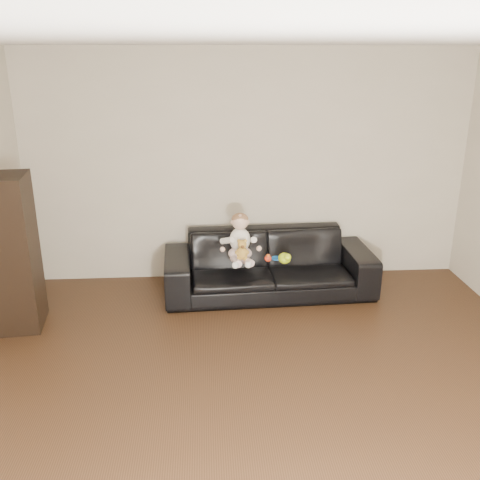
{
  "coord_description": "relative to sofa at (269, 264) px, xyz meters",
  "views": [
    {
      "loc": [
        -0.49,
        -3.17,
        2.54
      ],
      "look_at": [
        -0.13,
        2.14,
        0.66
      ],
      "focal_mm": 40.0,
      "sensor_mm": 36.0,
      "label": 1
    }
  ],
  "objects": [
    {
      "name": "shelf_item",
      "position": [
        -2.46,
        -0.6,
        0.75
      ],
      "size": [
        0.21,
        0.27,
        0.28
      ],
      "primitive_type": "cube",
      "rotation": [
        0.0,
        0.0,
        0.11
      ],
      "color": "silver",
      "rests_on": "cabinet"
    },
    {
      "name": "toy_blue_disc",
      "position": [
        0.07,
        -0.12,
        0.11
      ],
      "size": [
        0.14,
        0.14,
        0.02
      ],
      "primitive_type": "cylinder",
      "rotation": [
        0.0,
        0.0,
        -0.3
      ],
      "color": "blue",
      "rests_on": "sofa"
    },
    {
      "name": "wall_back",
      "position": [
        -0.19,
        0.5,
        0.97
      ],
      "size": [
        5.0,
        0.0,
        5.0
      ],
      "primitive_type": "plane",
      "rotation": [
        1.57,
        0.0,
        0.0
      ],
      "color": "beige",
      "rests_on": "ground"
    },
    {
      "name": "toy_rattle",
      "position": [
        -0.03,
        -0.2,
        0.14
      ],
      "size": [
        0.08,
        0.08,
        0.07
      ],
      "primitive_type": "sphere",
      "rotation": [
        0.0,
        0.0,
        0.14
      ],
      "color": "red",
      "rests_on": "sofa"
    },
    {
      "name": "sofa",
      "position": [
        0.0,
        0.0,
        0.0
      ],
      "size": [
        2.31,
        0.99,
        0.66
      ],
      "primitive_type": "imported",
      "rotation": [
        0.0,
        0.0,
        0.05
      ],
      "color": "black",
      "rests_on": "floor"
    },
    {
      "name": "floor",
      "position": [
        -0.19,
        -2.25,
        -0.33
      ],
      "size": [
        5.5,
        5.5,
        0.0
      ],
      "primitive_type": "plane",
      "color": "#3E2616",
      "rests_on": "ground"
    },
    {
      "name": "ceiling",
      "position": [
        -0.19,
        -2.25,
        2.27
      ],
      "size": [
        5.5,
        5.5,
        0.0
      ],
      "primitive_type": "plane",
      "rotation": [
        3.14,
        0.0,
        0.0
      ],
      "color": "beige",
      "rests_on": "ground"
    },
    {
      "name": "baby",
      "position": [
        -0.32,
        -0.12,
        0.33
      ],
      "size": [
        0.4,
        0.47,
        0.51
      ],
      "rotation": [
        0.0,
        0.0,
        0.34
      ],
      "color": "silver",
      "rests_on": "sofa"
    },
    {
      "name": "toy_green",
      "position": [
        0.13,
        -0.25,
        0.16
      ],
      "size": [
        0.18,
        0.2,
        0.11
      ],
      "primitive_type": "ellipsoid",
      "rotation": [
        0.0,
        0.0,
        -0.32
      ],
      "color": "#C4E91B",
      "rests_on": "sofa"
    },
    {
      "name": "cabinet",
      "position": [
        -2.48,
        -0.6,
        0.42
      ],
      "size": [
        0.43,
        0.55,
        1.5
      ],
      "primitive_type": "cube",
      "rotation": [
        0.0,
        0.0,
        0.11
      ],
      "color": "black",
      "rests_on": "floor"
    },
    {
      "name": "teddy_bear",
      "position": [
        -0.31,
        -0.28,
        0.28
      ],
      "size": [
        0.14,
        0.14,
        0.22
      ],
      "rotation": [
        0.0,
        0.0,
        0.28
      ],
      "color": "gold",
      "rests_on": "sofa"
    }
  ]
}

